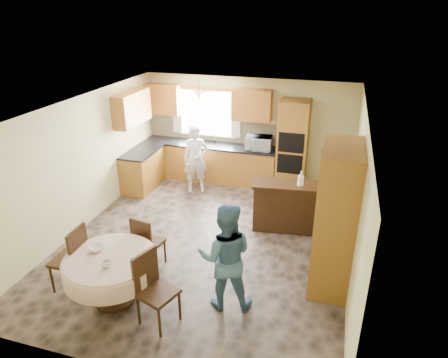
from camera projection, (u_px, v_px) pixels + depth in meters
floor at (207, 241)px, 7.42m from camera, size 5.00×6.00×0.01m
ceiling at (205, 108)px, 6.40m from camera, size 5.00×6.00×0.01m
wall_back at (247, 130)px, 9.54m from camera, size 5.00×0.02×2.50m
wall_front at (115, 288)px, 4.28m from camera, size 5.00×0.02×2.50m
wall_left at (81, 164)px, 7.56m from camera, size 0.02×6.00×2.50m
wall_right at (357, 198)px, 6.26m from camera, size 0.02×6.00×2.50m
window at (206, 113)px, 9.64m from camera, size 1.40×0.03×1.10m
curtain_left at (177, 109)px, 9.77m from camera, size 0.22×0.02×1.15m
curtain_right at (236, 114)px, 9.38m from camera, size 0.22×0.02×1.15m
base_cab_back at (209, 163)px, 9.82m from camera, size 3.30×0.60×0.88m
counter_back at (209, 145)px, 9.64m from camera, size 3.30×0.64×0.04m
base_cab_left at (143, 170)px, 9.39m from camera, size 0.60×1.20×0.88m
counter_left at (141, 152)px, 9.20m from camera, size 0.64×1.20×0.04m
backsplash at (213, 130)px, 9.78m from camera, size 3.30×0.02×0.55m
wall_cab_left at (163, 99)px, 9.66m from camera, size 0.85×0.33×0.72m
wall_cab_right at (252, 105)px, 9.08m from camera, size 0.90×0.33×0.72m
wall_cab_side at (132, 108)px, 8.82m from camera, size 0.33×1.20×0.72m
oven_tower at (292, 147)px, 9.04m from camera, size 0.66×0.62×2.12m
oven_upper at (291, 143)px, 8.69m from camera, size 0.56×0.01×0.45m
oven_lower at (290, 164)px, 8.89m from camera, size 0.56×0.01×0.45m
pendant at (199, 96)px, 9.00m from camera, size 0.36×0.36×0.18m
sideboard at (285, 208)px, 7.66m from camera, size 1.31×0.67×0.90m
space_heater at (330, 248)px, 6.73m from camera, size 0.41×0.30×0.53m
cupboard at (336, 218)px, 5.93m from camera, size 0.59×1.17×2.24m
dining_table at (111, 267)px, 5.70m from camera, size 1.34×1.34×0.76m
chair_left at (73, 256)px, 5.96m from camera, size 0.47×0.47×1.06m
chair_back at (146, 240)px, 6.46m from camera, size 0.48×0.48×0.95m
chair_right at (153, 285)px, 5.35m from camera, size 0.58×0.58×1.06m
framed_picture at (356, 168)px, 6.70m from camera, size 0.06×0.55×0.46m
microwave at (259, 143)px, 9.20m from camera, size 0.61×0.44×0.32m
person_sink at (196, 159)px, 9.09m from camera, size 0.67×0.56×1.55m
person_dining at (226, 257)px, 5.55m from camera, size 0.92×0.78×1.63m
bowl_sideboard at (276, 184)px, 7.52m from camera, size 0.26×0.26×0.05m
bottle_sideboard at (301, 180)px, 7.34m from camera, size 0.14×0.14×0.34m
cup_table at (107, 264)px, 5.41m from camera, size 0.15×0.15×0.09m
bowl_table at (96, 249)px, 5.77m from camera, size 0.26×0.26×0.06m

